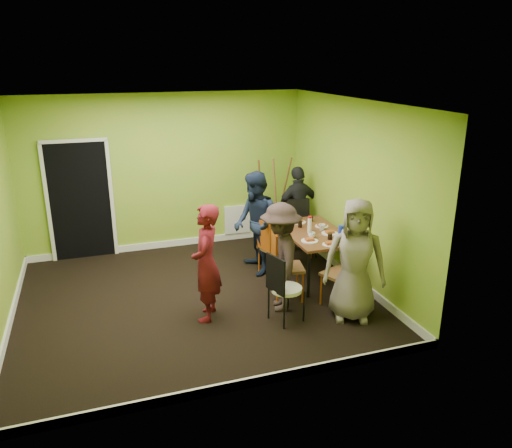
{
  "coord_description": "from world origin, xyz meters",
  "views": [
    {
      "loc": [
        -1.28,
        -6.53,
        3.36
      ],
      "look_at": [
        0.93,
        0.0,
        1.05
      ],
      "focal_mm": 35.0,
      "sensor_mm": 36.0,
      "label": 1
    }
  ],
  "objects_px": {
    "chair_front_end": "(345,270)",
    "person_left_near": "(281,257)",
    "chair_back_end": "(298,215)",
    "chair_bentwood": "(283,285)",
    "blue_bottle": "(341,231)",
    "person_front_end": "(355,260)",
    "dining_table": "(314,235)",
    "person_back_end": "(298,209)",
    "orange_bottle": "(308,228)",
    "chair_left_near": "(282,261)",
    "thermos": "(310,225)",
    "person_left_far": "(255,224)",
    "easel": "(273,202)",
    "chair_left_far": "(269,244)",
    "person_standing": "(206,263)"
  },
  "relations": [
    {
      "from": "chair_front_end",
      "to": "person_left_near",
      "type": "bearing_deg",
      "value": 138.79
    },
    {
      "from": "chair_back_end",
      "to": "person_left_near",
      "type": "relative_size",
      "value": 0.65
    },
    {
      "from": "chair_front_end",
      "to": "chair_bentwood",
      "type": "height_order",
      "value": "chair_front_end"
    },
    {
      "from": "chair_front_end",
      "to": "blue_bottle",
      "type": "height_order",
      "value": "chair_front_end"
    },
    {
      "from": "person_front_end",
      "to": "dining_table",
      "type": "bearing_deg",
      "value": 111.69
    },
    {
      "from": "dining_table",
      "to": "person_front_end",
      "type": "height_order",
      "value": "person_front_end"
    },
    {
      "from": "person_left_near",
      "to": "person_back_end",
      "type": "bearing_deg",
      "value": 167.5
    },
    {
      "from": "chair_front_end",
      "to": "chair_bentwood",
      "type": "xyz_separation_m",
      "value": [
        -0.97,
        -0.09,
        -0.05
      ]
    },
    {
      "from": "person_left_near",
      "to": "orange_bottle",
      "type": "bearing_deg",
      "value": 155.07
    },
    {
      "from": "chair_left_near",
      "to": "person_front_end",
      "type": "bearing_deg",
      "value": 51.28
    },
    {
      "from": "person_front_end",
      "to": "chair_bentwood",
      "type": "bearing_deg",
      "value": -166.95
    },
    {
      "from": "thermos",
      "to": "blue_bottle",
      "type": "relative_size",
      "value": 1.37
    },
    {
      "from": "blue_bottle",
      "to": "chair_back_end",
      "type": "bearing_deg",
      "value": 95.53
    },
    {
      "from": "chair_left_near",
      "to": "person_left_near",
      "type": "xyz_separation_m",
      "value": [
        -0.13,
        -0.26,
        0.18
      ]
    },
    {
      "from": "thermos",
      "to": "person_left_far",
      "type": "xyz_separation_m",
      "value": [
        -0.74,
        0.46,
        -0.04
      ]
    },
    {
      "from": "blue_bottle",
      "to": "orange_bottle",
      "type": "xyz_separation_m",
      "value": [
        -0.35,
        0.44,
        -0.05
      ]
    },
    {
      "from": "dining_table",
      "to": "blue_bottle",
      "type": "distance_m",
      "value": 0.47
    },
    {
      "from": "dining_table",
      "to": "easel",
      "type": "relative_size",
      "value": 0.9
    },
    {
      "from": "chair_back_end",
      "to": "orange_bottle",
      "type": "height_order",
      "value": "chair_back_end"
    },
    {
      "from": "chair_back_end",
      "to": "blue_bottle",
      "type": "relative_size",
      "value": 5.61
    },
    {
      "from": "chair_bentwood",
      "to": "easel",
      "type": "bearing_deg",
      "value": 145.34
    },
    {
      "from": "blue_bottle",
      "to": "person_front_end",
      "type": "bearing_deg",
      "value": -108.99
    },
    {
      "from": "blue_bottle",
      "to": "person_left_near",
      "type": "relative_size",
      "value": 0.12
    },
    {
      "from": "chair_left_near",
      "to": "thermos",
      "type": "distance_m",
      "value": 0.93
    },
    {
      "from": "dining_table",
      "to": "thermos",
      "type": "xyz_separation_m",
      "value": [
        -0.09,
        -0.02,
        0.18
      ]
    },
    {
      "from": "chair_bentwood",
      "to": "person_front_end",
      "type": "distance_m",
      "value": 1.0
    },
    {
      "from": "easel",
      "to": "person_left_near",
      "type": "distance_m",
      "value": 2.56
    },
    {
      "from": "thermos",
      "to": "person_left_near",
      "type": "bearing_deg",
      "value": -134.21
    },
    {
      "from": "dining_table",
      "to": "thermos",
      "type": "height_order",
      "value": "thermos"
    },
    {
      "from": "chair_back_end",
      "to": "person_front_end",
      "type": "xyz_separation_m",
      "value": [
        -0.24,
        -2.44,
        0.14
      ]
    },
    {
      "from": "chair_back_end",
      "to": "person_back_end",
      "type": "distance_m",
      "value": 0.2
    },
    {
      "from": "blue_bottle",
      "to": "chair_bentwood",
      "type": "bearing_deg",
      "value": -145.72
    },
    {
      "from": "chair_bentwood",
      "to": "chair_back_end",
      "type": "bearing_deg",
      "value": 135.58
    },
    {
      "from": "chair_left_near",
      "to": "chair_front_end",
      "type": "xyz_separation_m",
      "value": [
        0.72,
        -0.54,
        -0.01
      ]
    },
    {
      "from": "chair_left_far",
      "to": "person_back_end",
      "type": "relative_size",
      "value": 0.6
    },
    {
      "from": "easel",
      "to": "chair_left_near",
      "type": "bearing_deg",
      "value": -107.03
    },
    {
      "from": "chair_back_end",
      "to": "person_standing",
      "type": "bearing_deg",
      "value": 49.39
    },
    {
      "from": "chair_left_near",
      "to": "person_front_end",
      "type": "height_order",
      "value": "person_front_end"
    },
    {
      "from": "chair_back_end",
      "to": "person_front_end",
      "type": "relative_size",
      "value": 0.59
    },
    {
      "from": "person_left_far",
      "to": "person_left_near",
      "type": "distance_m",
      "value": 1.3
    },
    {
      "from": "easel",
      "to": "person_standing",
      "type": "bearing_deg",
      "value": -127.49
    },
    {
      "from": "thermos",
      "to": "chair_left_near",
      "type": "bearing_deg",
      "value": -140.0
    },
    {
      "from": "person_front_end",
      "to": "person_left_near",
      "type": "bearing_deg",
      "value": 170.26
    },
    {
      "from": "easel",
      "to": "blue_bottle",
      "type": "height_order",
      "value": "easel"
    },
    {
      "from": "easel",
      "to": "blue_bottle",
      "type": "distance_m",
      "value": 1.95
    },
    {
      "from": "dining_table",
      "to": "chair_front_end",
      "type": "bearing_deg",
      "value": -92.46
    },
    {
      "from": "chair_back_end",
      "to": "person_left_near",
      "type": "xyz_separation_m",
      "value": [
        -1.07,
        -1.87,
        0.07
      ]
    },
    {
      "from": "chair_left_near",
      "to": "person_left_near",
      "type": "relative_size",
      "value": 0.68
    },
    {
      "from": "easel",
      "to": "person_left_near",
      "type": "xyz_separation_m",
      "value": [
        -0.8,
        -2.43,
        -0.05
      ]
    },
    {
      "from": "dining_table",
      "to": "chair_bentwood",
      "type": "bearing_deg",
      "value": -129.61
    }
  ]
}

